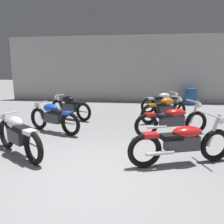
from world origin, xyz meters
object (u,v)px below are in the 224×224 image
object	(u,v)px
motorcycle_right_row_3	(162,102)
motorcycle_left_row_2	(70,107)
motorcycle_left_row_1	(53,117)
oil_drum	(191,97)
motorcycle_left_row_0	(18,135)
motorcycle_right_row_0	(182,142)
motorcycle_right_row_1	(172,120)
motorcycle_right_row_2	(165,109)

from	to	relation	value
motorcycle_right_row_3	motorcycle_left_row_2	bearing A→B (deg)	-155.41
motorcycle_left_row_1	oil_drum	world-z (taller)	motorcycle_left_row_1
motorcycle_left_row_0	oil_drum	world-z (taller)	motorcycle_left_row_0
motorcycle_left_row_2	motorcycle_right_row_0	world-z (taller)	motorcycle_right_row_0
motorcycle_right_row_1	motorcycle_left_row_2	bearing A→B (deg)	154.78
motorcycle_left_row_2	motorcycle_right_row_3	world-z (taller)	same
motorcycle_right_row_0	oil_drum	distance (m)	7.64
motorcycle_left_row_0	motorcycle_left_row_1	distance (m)	1.75
motorcycle_right_row_2	oil_drum	world-z (taller)	motorcycle_right_row_2
motorcycle_right_row_1	oil_drum	distance (m)	5.82
motorcycle_left_row_1	motorcycle_left_row_2	world-z (taller)	same
motorcycle_left_row_2	motorcycle_right_row_1	distance (m)	3.85
motorcycle_left_row_0	motorcycle_right_row_3	size ratio (longest dim) A/B	0.93
motorcycle_right_row_2	motorcycle_right_row_3	xyz separation A→B (m)	(0.06, 1.60, 0.00)
motorcycle_right_row_2	motorcycle_left_row_2	bearing A→B (deg)	179.92
motorcycle_right_row_1	motorcycle_right_row_3	world-z (taller)	motorcycle_right_row_1
motorcycle_left_row_1	motorcycle_right_row_3	size ratio (longest dim) A/B	1.02
motorcycle_right_row_3	motorcycle_right_row_2	bearing A→B (deg)	-92.16
motorcycle_left_row_2	motorcycle_right_row_2	world-z (taller)	same
motorcycle_left_row_1	motorcycle_left_row_0	bearing A→B (deg)	-92.20
motorcycle_left_row_0	motorcycle_left_row_2	bearing A→B (deg)	90.21
motorcycle_right_row_1	motorcycle_right_row_2	bearing A→B (deg)	91.67
motorcycle_right_row_0	motorcycle_right_row_3	size ratio (longest dim) A/B	1.16
motorcycle_right_row_0	motorcycle_right_row_1	size ratio (longest dim) A/B	1.01
motorcycle_left_row_1	motorcycle_right_row_1	distance (m)	3.40
motorcycle_left_row_1	motorcycle_left_row_2	xyz separation A→B (m)	(-0.08, 1.74, 0.00)
motorcycle_left_row_2	oil_drum	size ratio (longest dim) A/B	2.14
motorcycle_left_row_2	motorcycle_left_row_1	bearing A→B (deg)	-87.36
motorcycle_left_row_0	motorcycle_left_row_2	size ratio (longest dim) A/B	0.92
motorcycle_right_row_2	oil_drum	bearing A→B (deg)	66.33
motorcycle_right_row_3	oil_drum	bearing A→B (deg)	54.53
motorcycle_left_row_1	motorcycle_right_row_3	xyz separation A→B (m)	(3.41, 3.34, 0.00)
motorcycle_right_row_3	motorcycle_left_row_1	bearing A→B (deg)	-135.61
motorcycle_left_row_1	motorcycle_right_row_2	world-z (taller)	same
motorcycle_left_row_0	motorcycle_right_row_1	bearing A→B (deg)	28.18
motorcycle_left_row_0	motorcycle_left_row_1	world-z (taller)	same
motorcycle_left_row_1	oil_drum	distance (m)	7.62
motorcycle_left_row_1	oil_drum	xyz separation A→B (m)	(5.08, 5.68, -0.03)
motorcycle_left_row_1	motorcycle_right_row_3	distance (m)	4.77
motorcycle_left_row_2	motorcycle_right_row_0	distance (m)	4.89
motorcycle_left_row_1	motorcycle_right_row_3	world-z (taller)	same
motorcycle_right_row_0	motorcycle_right_row_2	size ratio (longest dim) A/B	1.23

